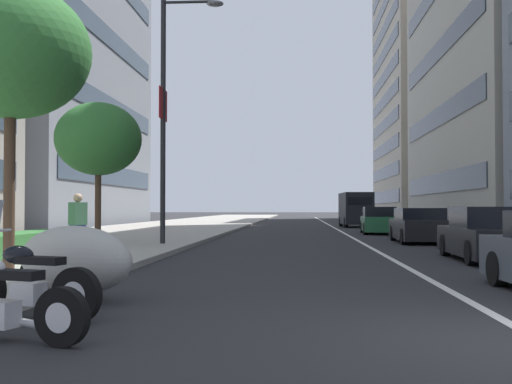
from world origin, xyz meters
The scene contains 14 objects.
sidewalk_right_plaza centered at (30.00, 11.16, 0.07)m, with size 160.00×9.87×0.15m, color #A39E93.
lane_centre_stripe centered at (35.00, 0.00, 0.00)m, with size 110.00×0.16×0.01m, color silver.
motorcycle_second_in_row centered at (1.19, 5.94, 0.45)m, with size 0.86×2.07×1.49m.
motorcycle_nearest_camera centered at (2.73, 5.89, 0.61)m, with size 1.69×2.30×1.12m.
car_mid_block_traffic centered at (10.55, -2.47, 0.65)m, with size 4.71×1.92×1.42m.
car_lead_in_lane centered at (19.25, -2.30, 0.67)m, with size 4.54×1.92×1.39m.
car_approaching_light centered at (27.98, -1.81, 0.69)m, with size 4.38×1.97×1.45m.
delivery_van_ahead centered at (40.34, -1.67, 1.34)m, with size 5.08×2.22×2.50m.
street_lamp_with_banners centered at (15.42, 6.98, 5.27)m, with size 1.26×2.23×8.60m.
clipped_hedge_bed centered at (8.51, 9.27, 0.47)m, with size 4.99×1.10×0.64m, color #337033.
street_tree_near_plaza_corner centered at (5.48, 8.18, 4.46)m, with size 3.12×3.12×5.65m.
street_tree_mid_sidewalk centered at (15.31, 9.56, 3.81)m, with size 3.03×3.03×4.96m.
pedestrian_on_plaza centered at (8.96, 8.03, 0.95)m, with size 0.47×0.41×1.60m.
office_tower_mid_left centered at (72.97, -15.98, 17.30)m, with size 25.03×15.63×34.60m.
Camera 1 is at (-6.61, 2.53, 1.39)m, focal length 44.65 mm.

